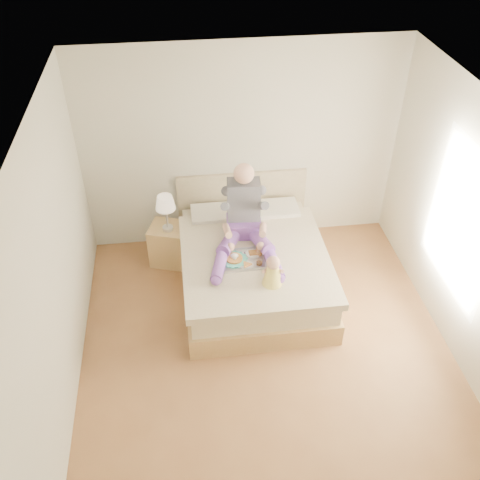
{
  "coord_description": "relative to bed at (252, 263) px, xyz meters",
  "views": [
    {
      "loc": [
        -0.78,
        -3.8,
        4.58
      ],
      "look_at": [
        -0.17,
        0.95,
        0.8
      ],
      "focal_mm": 40.0,
      "sensor_mm": 36.0,
      "label": 1
    }
  ],
  "objects": [
    {
      "name": "bed",
      "position": [
        0.0,
        0.0,
        0.0
      ],
      "size": [
        1.7,
        2.18,
        1.0
      ],
      "color": "#A07E4A",
      "rests_on": "ground"
    },
    {
      "name": "baby",
      "position": [
        0.11,
        -0.68,
        0.44
      ],
      "size": [
        0.24,
        0.33,
        0.37
      ],
      "rotation": [
        0.0,
        0.0,
        -0.13
      ],
      "color": "#F3DD4C",
      "rests_on": "bed"
    },
    {
      "name": "nightstand",
      "position": [
        -1.0,
        0.56,
        -0.04
      ],
      "size": [
        0.55,
        0.52,
        0.55
      ],
      "rotation": [
        0.0,
        0.0,
        -0.32
      ],
      "color": "#A07E4A",
      "rests_on": "ground"
    },
    {
      "name": "lamp",
      "position": [
        -1.0,
        0.51,
        0.61
      ],
      "size": [
        0.24,
        0.24,
        0.49
      ],
      "color": "#B7B9BE",
      "rests_on": "nightstand"
    },
    {
      "name": "tray",
      "position": [
        -0.15,
        -0.26,
        0.32
      ],
      "size": [
        0.51,
        0.4,
        0.14
      ],
      "rotation": [
        0.0,
        0.0,
        0.03
      ],
      "color": "#B7B9BE",
      "rests_on": "bed"
    },
    {
      "name": "room",
      "position": [
        0.08,
        -1.08,
        1.19
      ],
      "size": [
        4.02,
        4.22,
        2.71
      ],
      "color": "brown",
      "rests_on": "ground"
    },
    {
      "name": "adult",
      "position": [
        -0.09,
        0.1,
        0.58
      ],
      "size": [
        0.82,
        1.19,
        0.97
      ],
      "rotation": [
        0.0,
        0.0,
        -0.08
      ],
      "color": "#673B93",
      "rests_on": "bed"
    }
  ]
}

